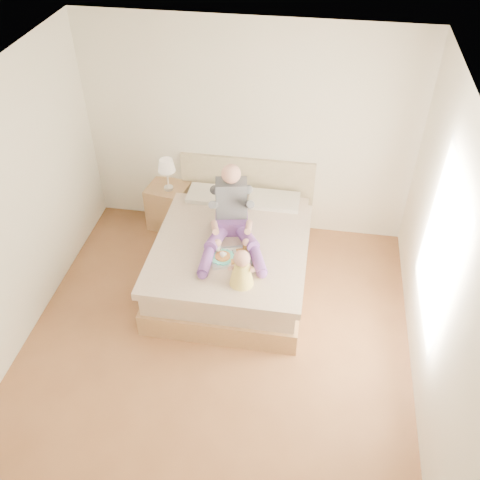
% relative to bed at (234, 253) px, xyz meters
% --- Properties ---
extents(room, '(4.02, 4.22, 2.71)m').
position_rel_bed_xyz_m(room, '(0.08, -1.08, 1.19)').
color(room, brown).
rests_on(room, ground).
extents(bed, '(1.70, 2.18, 1.00)m').
position_rel_bed_xyz_m(bed, '(0.00, 0.00, 0.00)').
color(bed, '#9A7248').
rests_on(bed, ground).
extents(nightstand, '(0.56, 0.52, 0.60)m').
position_rel_bed_xyz_m(nightstand, '(-1.00, 0.80, -0.02)').
color(nightstand, '#9A7248').
rests_on(nightstand, ground).
extents(lamp, '(0.21, 0.21, 0.43)m').
position_rel_bed_xyz_m(lamp, '(-0.97, 0.75, 0.62)').
color(lamp, silver).
rests_on(lamp, nightstand).
extents(adult, '(0.73, 1.09, 0.86)m').
position_rel_bed_xyz_m(adult, '(-0.01, -0.05, 0.55)').
color(adult, '#5F3586').
rests_on(adult, bed).
extents(tray, '(0.50, 0.44, 0.12)m').
position_rel_bed_xyz_m(tray, '(0.04, -0.42, 0.32)').
color(tray, silver).
rests_on(tray, bed).
extents(baby, '(0.28, 0.38, 0.42)m').
position_rel_bed_xyz_m(baby, '(0.22, -0.77, 0.46)').
color(baby, '#F3D34C').
rests_on(baby, bed).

